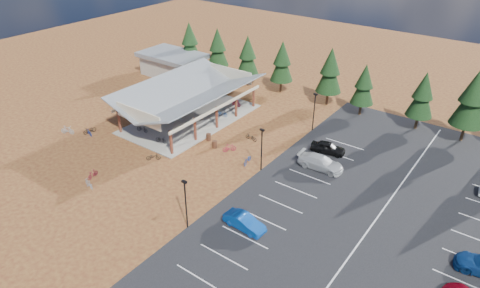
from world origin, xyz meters
TOP-DOWN VIEW (x-y plane):
  - ground at (0.00, 0.00)m, footprint 140.00×140.00m
  - asphalt_lot at (18.50, 3.00)m, footprint 27.00×44.00m
  - concrete_pad at (-10.00, 7.00)m, footprint 10.60×18.60m
  - bike_pavilion at (-10.00, 7.00)m, footprint 11.65×19.40m
  - outbuilding at (-24.00, 18.00)m, footprint 11.00×7.00m
  - lamp_post_0 at (5.00, -10.00)m, footprint 0.50×0.25m
  - lamp_post_1 at (5.00, 2.00)m, footprint 0.50×0.25m
  - lamp_post_2 at (5.00, 14.00)m, footprint 0.50×0.25m
  - trash_bin_0 at (-2.36, 2.82)m, footprint 0.60×0.60m
  - trash_bin_1 at (-4.13, 3.81)m, footprint 0.60×0.60m
  - pine_0 at (-23.22, 21.66)m, footprint 3.67×3.67m
  - pine_1 at (-17.32, 21.99)m, footprint 3.58×3.58m
  - pine_2 at (-11.08, 21.81)m, footprint 3.51×3.51m
  - pine_3 at (-5.20, 22.59)m, footprint 3.50×3.50m
  - pine_4 at (2.78, 22.57)m, footprint 3.68×3.68m
  - pine_5 at (8.09, 22.18)m, footprint 3.16×3.16m
  - pine_6 at (15.70, 22.51)m, footprint 3.36×3.36m
  - pine_7 at (21.30, 22.58)m, footprint 4.03×4.03m
  - bike_0 at (-12.43, 0.32)m, footprint 1.74×0.83m
  - bike_1 at (-10.90, 5.35)m, footprint 1.63×0.88m
  - bike_2 at (-12.45, 7.28)m, footprint 1.53×0.60m
  - bike_3 at (-12.77, 11.47)m, footprint 1.66×0.70m
  - bike_4 at (-8.34, -0.30)m, footprint 1.68×0.78m
  - bike_5 at (-8.59, 6.06)m, footprint 1.52×0.50m
  - bike_6 at (-6.97, 9.98)m, footprint 1.78×0.96m
  - bike_7 at (-7.55, 14.01)m, footprint 1.86×0.74m
  - bike_8 at (-17.68, -3.86)m, footprint 0.90×1.80m
  - bike_9 at (-19.80, -5.70)m, footprint 1.91×1.22m
  - bike_10 at (-17.25, -4.27)m, footprint 1.60×0.95m
  - bike_11 at (-8.78, -10.05)m, footprint 0.78×1.61m
  - bike_12 at (-6.21, -3.61)m, footprint 1.58×1.57m
  - bike_13 at (-7.55, -11.44)m, footprint 1.67×0.73m
  - bike_14 at (3.00, 2.22)m, footprint 1.00×1.96m
  - bike_15 at (-0.32, 3.15)m, footprint 1.42×1.59m
  - bike_16 at (0.14, 6.95)m, footprint 1.76×0.72m
  - car_1 at (9.26, -7.01)m, footprint 4.20×1.64m
  - car_3 at (10.14, 6.21)m, footprint 5.27×2.39m
  - car_4 at (9.26, 9.82)m, footprint 4.33×2.45m

SIDE VIEW (x-z plane):
  - ground at x=0.00m, z-range 0.00..0.00m
  - asphalt_lot at x=18.50m, z-range 0.00..0.04m
  - concrete_pad at x=-10.00m, z-range 0.00..0.10m
  - bike_10 at x=-17.25m, z-range 0.00..0.80m
  - bike_12 at x=-6.21m, z-range 0.00..0.87m
  - trash_bin_0 at x=-2.36m, z-range 0.00..0.90m
  - trash_bin_1 at x=-4.13m, z-range 0.00..0.90m
  - bike_8 at x=-17.68m, z-range 0.00..0.90m
  - bike_16 at x=0.14m, z-range 0.00..0.91m
  - bike_11 at x=-8.78m, z-range 0.00..0.93m
  - bike_13 at x=-7.55m, z-range 0.00..0.97m
  - bike_14 at x=3.00m, z-range 0.00..0.98m
  - bike_2 at x=-12.45m, z-range 0.10..0.89m
  - bike_15 at x=-0.32m, z-range 0.00..1.00m
  - bike_4 at x=-8.34m, z-range 0.10..0.95m
  - bike_0 at x=-12.43m, z-range 0.10..0.98m
  - bike_6 at x=-6.97m, z-range 0.10..0.99m
  - bike_5 at x=-8.59m, z-range 0.10..1.00m
  - bike_9 at x=-19.80m, z-range 0.00..1.11m
  - bike_1 at x=-10.90m, z-range 0.10..1.04m
  - bike_3 at x=-12.77m, z-range 0.10..1.07m
  - bike_7 at x=-7.55m, z-range 0.10..1.19m
  - car_1 at x=9.26m, z-range 0.04..1.40m
  - car_4 at x=9.26m, z-range 0.04..1.43m
  - car_3 at x=10.14m, z-range 0.04..1.54m
  - outbuilding at x=-24.00m, z-range 0.08..3.98m
  - lamp_post_0 at x=5.00m, z-range 0.41..5.55m
  - lamp_post_1 at x=5.00m, z-range 0.41..5.55m
  - lamp_post_2 at x=5.00m, z-range 0.41..5.55m
  - bike_pavilion at x=-10.00m, z-range 1.34..6.31m
  - pine_5 at x=8.09m, z-range 0.81..8.18m
  - pine_6 at x=15.70m, z-range 0.86..8.69m
  - pine_3 at x=-5.20m, z-range 0.90..9.06m
  - pine_2 at x=-11.08m, z-range 0.90..9.08m
  - pine_1 at x=-17.32m, z-range 0.92..9.26m
  - pine_0 at x=-23.22m, z-range 0.95..9.49m
  - pine_4 at x=2.78m, z-range 0.95..9.52m
  - pine_7 at x=21.30m, z-range 1.04..10.44m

